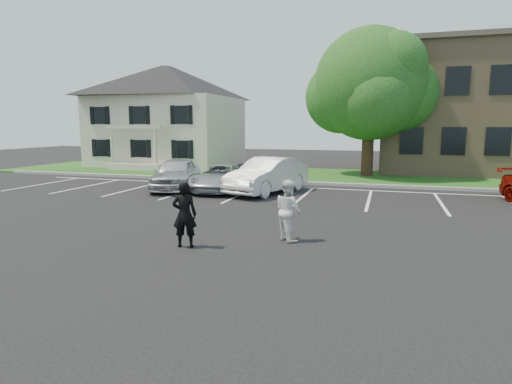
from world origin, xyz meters
TOP-DOWN VIEW (x-y plane):
  - ground_plane at (0.00, 0.00)m, footprint 90.00×90.00m
  - curb at (0.00, 12.00)m, footprint 40.00×0.30m
  - grass_strip at (0.00, 16.00)m, footprint 44.00×8.00m
  - stall_lines at (1.40, 8.95)m, footprint 34.00×5.36m
  - house at (-13.00, 19.97)m, footprint 10.30×9.22m
  - tree at (2.39, 16.62)m, footprint 7.80×7.20m
  - man_black_suit at (-1.41, -0.60)m, footprint 0.70×0.56m
  - man_white_shirt at (0.96, 0.82)m, footprint 1.01×1.01m
  - car_silver_west at (-6.31, 8.38)m, footprint 2.89×4.84m
  - car_silver_minivan at (-4.11, 8.63)m, footprint 2.51×4.72m
  - car_white_sedan at (-1.80, 8.66)m, footprint 3.09×5.21m

SIDE VIEW (x-z plane):
  - ground_plane at x=0.00m, z-range 0.00..0.00m
  - stall_lines at x=1.40m, z-range 0.00..0.01m
  - grass_strip at x=0.00m, z-range 0.00..0.08m
  - curb at x=0.00m, z-range 0.00..0.15m
  - car_silver_minivan at x=-4.11m, z-range 0.00..1.26m
  - car_silver_west at x=-6.31m, z-range 0.00..1.54m
  - car_white_sedan at x=-1.80m, z-range 0.00..1.62m
  - man_white_shirt at x=0.96m, z-range 0.00..1.65m
  - man_black_suit at x=-1.41m, z-range 0.00..1.69m
  - house at x=-13.00m, z-range 0.03..7.63m
  - tree at x=2.39m, z-range 0.95..9.75m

